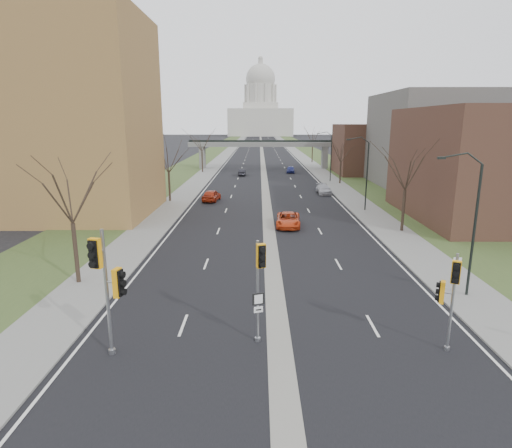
{
  "coord_description": "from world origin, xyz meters",
  "views": [
    {
      "loc": [
        -1.0,
        -18.68,
        10.48
      ],
      "look_at": [
        -1.2,
        9.94,
        3.63
      ],
      "focal_mm": 30.0,
      "sensor_mm": 36.0,
      "label": 1
    }
  ],
  "objects_px": {
    "signal_pole_left": "(107,276)",
    "car_left_far": "(242,172)",
    "car_left_near": "(211,195)",
    "car_right_near": "(288,220)",
    "signal_pole_right": "(450,289)",
    "car_right_far": "(291,169)",
    "car_right_mid": "(324,189)",
    "signal_pole_median": "(260,274)",
    "speed_limit_sign": "(456,268)"
  },
  "relations": [
    {
      "from": "signal_pole_left",
      "to": "speed_limit_sign",
      "type": "distance_m",
      "value": 20.37
    },
    {
      "from": "signal_pole_right",
      "to": "car_right_near",
      "type": "xyz_separation_m",
      "value": [
        -5.65,
        24.5,
        -2.4
      ]
    },
    {
      "from": "speed_limit_sign",
      "to": "car_left_far",
      "type": "relative_size",
      "value": 0.57
    },
    {
      "from": "car_left_near",
      "to": "car_right_mid",
      "type": "distance_m",
      "value": 17.2
    },
    {
      "from": "car_left_near",
      "to": "car_right_near",
      "type": "bearing_deg",
      "value": 130.75
    },
    {
      "from": "signal_pole_median",
      "to": "car_right_mid",
      "type": "relative_size",
      "value": 1.09
    },
    {
      "from": "signal_pole_median",
      "to": "car_right_mid",
      "type": "height_order",
      "value": "signal_pole_median"
    },
    {
      "from": "signal_pole_right",
      "to": "car_right_mid",
      "type": "distance_m",
      "value": 45.1
    },
    {
      "from": "signal_pole_right",
      "to": "car_right_near",
      "type": "distance_m",
      "value": 25.26
    },
    {
      "from": "signal_pole_left",
      "to": "speed_limit_sign",
      "type": "bearing_deg",
      "value": 35.1
    },
    {
      "from": "car_left_far",
      "to": "car_right_near",
      "type": "distance_m",
      "value": 43.28
    },
    {
      "from": "car_right_mid",
      "to": "speed_limit_sign",
      "type": "bearing_deg",
      "value": -87.92
    },
    {
      "from": "signal_pole_right",
      "to": "car_left_far",
      "type": "bearing_deg",
      "value": 124.46
    },
    {
      "from": "signal_pole_right",
      "to": "car_left_far",
      "type": "distance_m",
      "value": 68.42
    },
    {
      "from": "signal_pole_median",
      "to": "car_right_near",
      "type": "xyz_separation_m",
      "value": [
        2.97,
        23.91,
        -2.86
      ]
    },
    {
      "from": "signal_pole_median",
      "to": "car_right_far",
      "type": "height_order",
      "value": "signal_pole_median"
    },
    {
      "from": "signal_pole_left",
      "to": "car_left_near",
      "type": "xyz_separation_m",
      "value": [
        0.2,
        39.55,
        -3.11
      ]
    },
    {
      "from": "signal_pole_median",
      "to": "car_right_far",
      "type": "distance_m",
      "value": 71.89
    },
    {
      "from": "car_left_far",
      "to": "car_right_near",
      "type": "height_order",
      "value": "car_right_near"
    },
    {
      "from": "signal_pole_median",
      "to": "car_left_near",
      "type": "xyz_separation_m",
      "value": [
        -6.48,
        38.35,
        -2.78
      ]
    },
    {
      "from": "signal_pole_right",
      "to": "car_right_far",
      "type": "relative_size",
      "value": 1.15
    },
    {
      "from": "signal_pole_left",
      "to": "car_left_far",
      "type": "distance_m",
      "value": 68.07
    },
    {
      "from": "car_left_far",
      "to": "car_right_mid",
      "type": "xyz_separation_m",
      "value": [
        13.03,
        -22.29,
        0.02
      ]
    },
    {
      "from": "signal_pole_right",
      "to": "car_left_near",
      "type": "distance_m",
      "value": 41.83
    },
    {
      "from": "car_right_near",
      "to": "signal_pole_median",
      "type": "bearing_deg",
      "value": -93.07
    },
    {
      "from": "car_right_far",
      "to": "signal_pole_right",
      "type": "bearing_deg",
      "value": -83.76
    },
    {
      "from": "car_right_mid",
      "to": "signal_pole_left",
      "type": "bearing_deg",
      "value": -111.38
    },
    {
      "from": "car_left_far",
      "to": "signal_pole_right",
      "type": "bearing_deg",
      "value": 100.57
    },
    {
      "from": "signal_pole_median",
      "to": "car_right_mid",
      "type": "xyz_separation_m",
      "value": [
        9.61,
        44.43,
        -2.9
      ]
    },
    {
      "from": "speed_limit_sign",
      "to": "car_right_near",
      "type": "relative_size",
      "value": 0.44
    },
    {
      "from": "speed_limit_sign",
      "to": "car_right_near",
      "type": "distance_m",
      "value": 19.92
    },
    {
      "from": "signal_pole_right",
      "to": "car_left_near",
      "type": "relative_size",
      "value": 1.03
    },
    {
      "from": "car_right_mid",
      "to": "car_right_far",
      "type": "height_order",
      "value": "car_right_far"
    },
    {
      "from": "speed_limit_sign",
      "to": "car_right_mid",
      "type": "height_order",
      "value": "speed_limit_sign"
    },
    {
      "from": "signal_pole_right",
      "to": "car_left_near",
      "type": "bearing_deg",
      "value": 135.51
    },
    {
      "from": "signal_pole_median",
      "to": "car_right_far",
      "type": "xyz_separation_m",
      "value": [
        6.63,
        71.52,
        -2.87
      ]
    },
    {
      "from": "signal_pole_right",
      "to": "car_left_near",
      "type": "height_order",
      "value": "signal_pole_right"
    },
    {
      "from": "signal_pole_left",
      "to": "car_right_far",
      "type": "height_order",
      "value": "signal_pole_left"
    },
    {
      "from": "signal_pole_right",
      "to": "signal_pole_left",
      "type": "bearing_deg",
      "value": -153.42
    },
    {
      "from": "signal_pole_right",
      "to": "car_left_far",
      "type": "xyz_separation_m",
      "value": [
        -12.03,
        67.31,
        -2.46
      ]
    },
    {
      "from": "signal_pole_median",
      "to": "car_left_far",
      "type": "xyz_separation_m",
      "value": [
        -3.42,
        66.71,
        -2.91
      ]
    },
    {
      "from": "signal_pole_median",
      "to": "car_left_near",
      "type": "height_order",
      "value": "signal_pole_median"
    },
    {
      "from": "signal_pole_median",
      "to": "speed_limit_sign",
      "type": "bearing_deg",
      "value": 8.81
    },
    {
      "from": "signal_pole_median",
      "to": "car_left_near",
      "type": "distance_m",
      "value": 38.99
    },
    {
      "from": "signal_pole_right",
      "to": "car_right_far",
      "type": "bearing_deg",
      "value": 115.9
    },
    {
      "from": "car_left_near",
      "to": "car_right_far",
      "type": "bearing_deg",
      "value": -104.01
    },
    {
      "from": "signal_pole_right",
      "to": "car_right_mid",
      "type": "height_order",
      "value": "signal_pole_right"
    },
    {
      "from": "signal_pole_right",
      "to": "car_right_near",
      "type": "relative_size",
      "value": 0.92
    },
    {
      "from": "signal_pole_median",
      "to": "car_right_near",
      "type": "height_order",
      "value": "signal_pole_median"
    },
    {
      "from": "car_left_near",
      "to": "car_right_near",
      "type": "distance_m",
      "value": 17.26
    }
  ]
}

